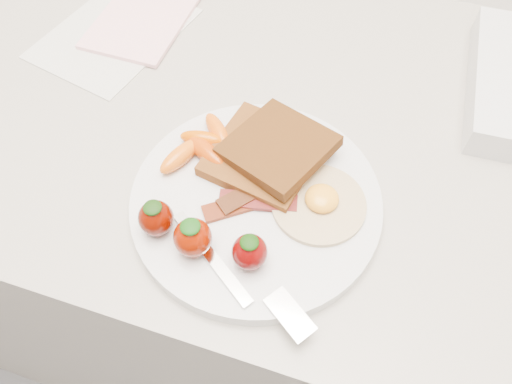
% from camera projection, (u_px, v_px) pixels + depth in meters
% --- Properties ---
extents(counter, '(2.00, 0.60, 0.90)m').
position_uv_depth(counter, '(279.00, 270.00, 0.99)').
color(counter, gray).
rests_on(counter, ground).
extents(plate, '(0.27, 0.27, 0.02)m').
position_uv_depth(plate, '(256.00, 202.00, 0.54)').
color(plate, silver).
rests_on(plate, counter).
extents(toast_lower, '(0.13, 0.13, 0.01)m').
position_uv_depth(toast_lower, '(264.00, 155.00, 0.55)').
color(toast_lower, '#47210E').
rests_on(toast_lower, plate).
extents(toast_upper, '(0.13, 0.13, 0.02)m').
position_uv_depth(toast_upper, '(278.00, 147.00, 0.54)').
color(toast_upper, '#361908').
rests_on(toast_upper, toast_lower).
extents(fried_egg, '(0.11, 0.11, 0.02)m').
position_uv_depth(fried_egg, '(319.00, 202.00, 0.52)').
color(fried_egg, beige).
rests_on(fried_egg, plate).
extents(bacon_strips, '(0.10, 0.09, 0.01)m').
position_uv_depth(bacon_strips, '(251.00, 199.00, 0.53)').
color(bacon_strips, '#45110A').
rests_on(bacon_strips, plate).
extents(baby_carrots, '(0.08, 0.10, 0.02)m').
position_uv_depth(baby_carrots, '(201.00, 145.00, 0.56)').
color(baby_carrots, '#D05300').
rests_on(baby_carrots, plate).
extents(strawberries, '(0.14, 0.05, 0.05)m').
position_uv_depth(strawberries, '(197.00, 235.00, 0.48)').
color(strawberries, '#4F0900').
rests_on(strawberries, plate).
extents(fork, '(0.17, 0.10, 0.00)m').
position_uv_depth(fork, '(246.00, 282.00, 0.48)').
color(fork, silver).
rests_on(fork, plate).
extents(paper_sheet, '(0.20, 0.24, 0.00)m').
position_uv_depth(paper_sheet, '(114.00, 33.00, 0.71)').
color(paper_sheet, silver).
rests_on(paper_sheet, counter).
extents(notepad, '(0.12, 0.18, 0.01)m').
position_uv_depth(notepad, '(144.00, 18.00, 0.72)').
color(notepad, '#FFBBC2').
rests_on(notepad, paper_sheet).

